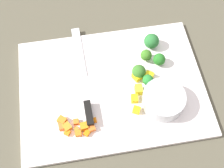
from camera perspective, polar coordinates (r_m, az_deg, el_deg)
name	(u,v)px	position (r m, az deg, el deg)	size (l,w,h in m)	color
ground_plane	(112,88)	(0.73, 0.00, -0.82)	(4.00, 4.00, 0.00)	#514D3D
cutting_board	(112,87)	(0.73, 0.00, -0.60)	(0.44, 0.33, 0.01)	white
prep_bowl	(163,100)	(0.69, 9.80, -3.00)	(0.10, 0.10, 0.04)	#B6BABB
chef_knife	(85,91)	(0.71, -5.14, -1.44)	(0.02, 0.28, 0.02)	silver
carrot_dice_0	(91,128)	(0.67, -3.99, -8.32)	(0.02, 0.02, 0.01)	orange
carrot_dice_1	(94,120)	(0.68, -3.48, -6.97)	(0.01, 0.01, 0.01)	orange
carrot_dice_2	(62,120)	(0.69, -9.53, -6.88)	(0.02, 0.02, 0.01)	orange
carrot_dice_3	(76,122)	(0.68, -6.88, -7.21)	(0.01, 0.01, 0.01)	orange
carrot_dice_4	(62,126)	(0.68, -9.48, -7.99)	(0.02, 0.02, 0.01)	orange
carrot_dice_5	(78,133)	(0.67, -6.47, -9.37)	(0.01, 0.01, 0.01)	orange
carrot_dice_6	(76,129)	(0.68, -6.85, -8.60)	(0.01, 0.01, 0.01)	orange
carrot_dice_7	(67,127)	(0.68, -8.56, -8.13)	(0.02, 0.02, 0.01)	orange
carrot_dice_8	(87,133)	(0.67, -4.82, -9.33)	(0.01, 0.01, 0.01)	orange
carrot_dice_9	(67,133)	(0.67, -8.54, -9.23)	(0.01, 0.01, 0.01)	orange
carrot_dice_10	(84,126)	(0.67, -5.35, -8.08)	(0.02, 0.02, 0.02)	orange
pepper_dice_0	(134,99)	(0.70, 4.33, -2.80)	(0.02, 0.02, 0.01)	yellow
pepper_dice_1	(137,110)	(0.69, 4.71, -4.98)	(0.02, 0.02, 0.02)	yellow
pepper_dice_2	(139,90)	(0.71, 5.11, -1.07)	(0.02, 0.02, 0.02)	yellow
pepper_dice_3	(138,76)	(0.73, 4.94, 1.57)	(0.02, 0.02, 0.02)	yellow
pepper_dice_4	(149,76)	(0.73, 7.02, 1.44)	(0.02, 0.02, 0.02)	yellow
broccoli_floret_0	(152,41)	(0.77, 7.57, 8.12)	(0.04, 0.04, 0.04)	#8FAF61
broccoli_floret_1	(139,72)	(0.72, 5.15, 2.39)	(0.03, 0.03, 0.03)	#8FBD61
broccoli_floret_2	(146,55)	(0.75, 6.55, 5.48)	(0.03, 0.03, 0.03)	#97B167
broccoli_floret_3	(148,80)	(0.71, 6.89, 0.76)	(0.03, 0.03, 0.03)	#88C45B
broccoli_floret_4	(159,59)	(0.75, 9.02, 4.67)	(0.03, 0.03, 0.03)	#8FAC57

